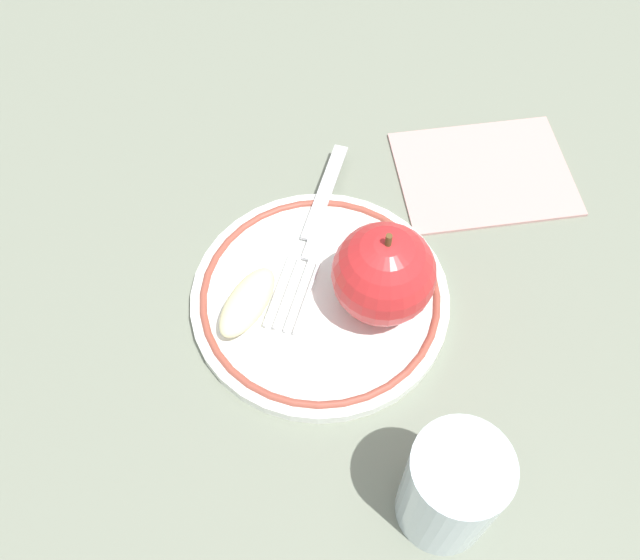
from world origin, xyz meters
TOP-DOWN VIEW (x-y plane):
  - ground_plane at (0.00, 0.00)m, footprint 2.00×2.00m
  - plate at (-0.02, -0.02)m, footprint 0.20×0.20m
  - apple_red_whole at (-0.06, -0.02)m, footprint 0.08×0.08m
  - apple_slice_front at (0.03, 0.01)m, footprint 0.05×0.07m
  - fork at (-0.00, -0.08)m, footprint 0.03×0.19m
  - drinking_glass at (-0.13, 0.12)m, footprint 0.06×0.06m
  - napkin_folded at (-0.13, -0.18)m, footprint 0.18×0.16m

SIDE VIEW (x-z plane):
  - ground_plane at x=0.00m, z-range 0.00..0.00m
  - napkin_folded at x=-0.13m, z-range 0.00..0.01m
  - plate at x=-0.02m, z-range 0.00..0.01m
  - fork at x=0.00m, z-range 0.01..0.02m
  - apple_slice_front at x=0.03m, z-range 0.01..0.03m
  - drinking_glass at x=-0.13m, z-range 0.00..0.09m
  - apple_red_whole at x=-0.06m, z-range 0.01..0.10m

